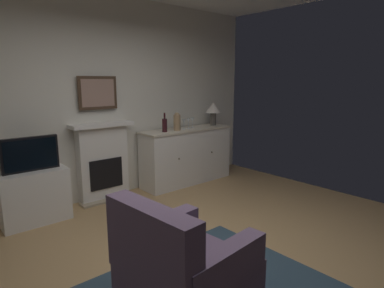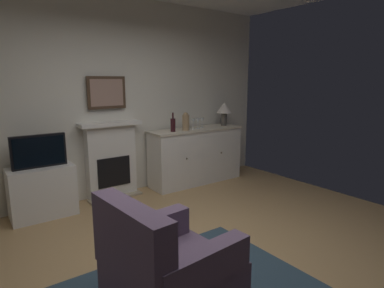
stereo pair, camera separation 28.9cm
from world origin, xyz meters
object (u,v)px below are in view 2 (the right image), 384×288
framed_picture (107,93)px  wine_bottle (173,125)px  tv_set (39,151)px  wine_glass_right (202,120)px  armchair (166,269)px  table_lamp (224,109)px  tv_cabinet (42,192)px  vase_decorative (186,121)px  wine_glass_left (193,122)px  fireplace_unit (111,160)px  sideboard_cabinet (196,156)px  wine_glass_center (198,121)px

framed_picture → wine_bottle: (0.92, -0.27, -0.49)m
wine_bottle → tv_set: 1.90m
wine_glass_right → armchair: (-2.20, -2.42, -0.64)m
table_lamp → tv_cabinet: bearing=179.7°
vase_decorative → tv_cabinet: vase_decorative is taller
table_lamp → wine_glass_left: 0.70m
fireplace_unit → vase_decorative: 1.28m
wine_glass_left → armchair: 3.16m
wine_glass_left → armchair: bearing=-129.8°
wine_bottle → tv_set: size_ratio=0.47×
sideboard_cabinet → tv_set: 2.40m
wine_bottle → armchair: wine_bottle is taller
wine_glass_center → tv_set: size_ratio=0.27×
table_lamp → tv_cabinet: (-2.97, 0.01, -0.87)m
tv_cabinet → wine_glass_left: bearing=-1.0°
framed_picture → tv_set: framed_picture is taller
wine_glass_right → armchair: bearing=-132.2°
vase_decorative → armchair: (-1.82, -2.35, -0.66)m
fireplace_unit → wine_glass_left: 1.41m
armchair → wine_bottle: bearing=56.0°
wine_bottle → tv_set: wine_bottle is taller
armchair → fireplace_unit: bearing=75.5°
wine_bottle → wine_glass_left: bearing=3.4°
framed_picture → armchair: (-0.67, -2.63, -1.12)m
wine_glass_left → tv_set: wine_glass_left is taller
table_lamp → framed_picture: bearing=173.6°
wine_glass_center → wine_glass_left: bearing=-172.8°
sideboard_cabinet → armchair: bearing=-130.6°
table_lamp → wine_glass_right: 0.49m
table_lamp → armchair: 3.68m
sideboard_cabinet → wine_glass_right: bearing=8.6°
wine_glass_center → wine_glass_right: (0.11, 0.03, 0.00)m
table_lamp → tv_set: table_lamp is taller
framed_picture → wine_bottle: framed_picture is taller
table_lamp → wine_bottle: table_lamp is taller
tv_cabinet → vase_decorative: bearing=-1.7°
wine_bottle → wine_glass_center: size_ratio=1.76×
wine_bottle → wine_glass_left: 0.40m
sideboard_cabinet → armchair: (-2.06, -2.40, -0.07)m
wine_glass_right → tv_cabinet: 2.61m
framed_picture → wine_glass_left: bearing=-10.7°
fireplace_unit → sideboard_cabinet: fireplace_unit is taller
framed_picture → wine_glass_left: 1.42m
tv_set → vase_decorative: bearing=-1.1°
sideboard_cabinet → wine_bottle: (-0.48, -0.05, 0.56)m
table_lamp → wine_glass_right: table_lamp is taller
table_lamp → armchair: (-2.66, -2.40, -0.80)m
table_lamp → vase_decorative: size_ratio=1.42×
framed_picture → tv_cabinet: (-0.98, -0.21, -1.19)m
sideboard_cabinet → wine_glass_center: wine_glass_center is taller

